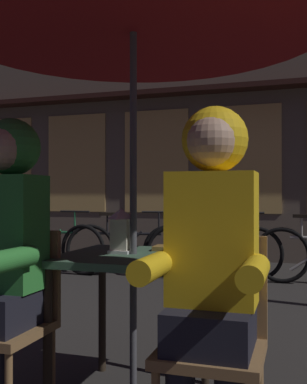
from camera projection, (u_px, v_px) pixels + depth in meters
name	position (u px, v px, depth m)	size (l,w,h in m)	color
cafe_table	(133.00, 274.00, 2.34)	(0.72, 0.72, 0.74)	#42664C
lantern	(121.00, 230.00, 2.37)	(0.11, 0.11, 0.23)	white
chair_left	(9.00, 314.00, 2.13)	(0.40, 0.40, 0.87)	olive
chair_right	(214.00, 332.00, 1.84)	(0.40, 0.40, 0.87)	olive
person_left_hooded	(1.00, 238.00, 2.08)	(0.45, 0.56, 1.40)	black
person_right_hooded	(211.00, 245.00, 1.79)	(0.45, 0.56, 1.40)	black
shopfront_building	(203.00, 73.00, 7.72)	(10.00, 0.93, 6.20)	#6B5B4C
bicycle_nearest	(50.00, 247.00, 6.17)	(1.68, 0.22, 0.84)	black
bicycle_second	(129.00, 249.00, 5.89)	(1.67, 0.32, 0.84)	black
bicycle_third	(213.00, 251.00, 5.64)	(1.67, 0.29, 0.84)	black
book	(173.00, 248.00, 2.49)	(0.20, 0.14, 0.02)	olive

